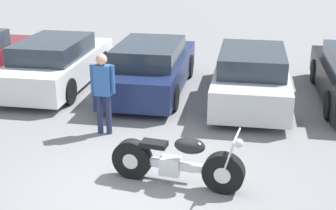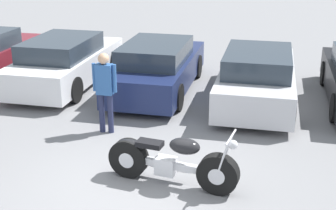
% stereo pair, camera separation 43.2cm
% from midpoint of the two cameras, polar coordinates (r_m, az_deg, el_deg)
% --- Properties ---
extents(ground_plane, '(60.00, 60.00, 0.00)m').
position_cam_midpoint_polar(ground_plane, '(7.93, -5.10, -10.09)').
color(ground_plane, slate).
extents(motorcycle, '(2.28, 0.76, 1.04)m').
position_cam_midpoint_polar(motorcycle, '(7.83, -0.69, -6.88)').
color(motorcycle, black).
rests_on(motorcycle, ground_plane).
extents(parked_car_white, '(1.84, 4.53, 1.35)m').
position_cam_midpoint_polar(parked_car_white, '(13.21, -14.26, 4.95)').
color(parked_car_white, white).
rests_on(parked_car_white, ground_plane).
extents(parked_car_navy, '(1.84, 4.53, 1.35)m').
position_cam_midpoint_polar(parked_car_navy, '(12.41, -3.07, 4.58)').
color(parked_car_navy, '#19234C').
rests_on(parked_car_navy, ground_plane).
extents(parked_car_silver, '(1.84, 4.53, 1.35)m').
position_cam_midpoint_polar(parked_car_silver, '(11.82, 9.07, 3.55)').
color(parked_car_silver, '#BCBCC1').
rests_on(parked_car_silver, ground_plane).
extents(person_standing, '(0.52, 0.23, 1.72)m').
position_cam_midpoint_polar(person_standing, '(9.69, -9.21, 2.17)').
color(person_standing, '#232847').
rests_on(person_standing, ground_plane).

